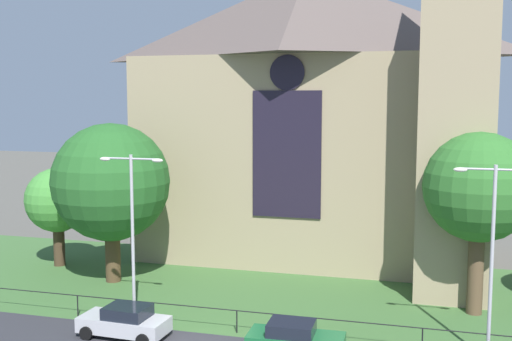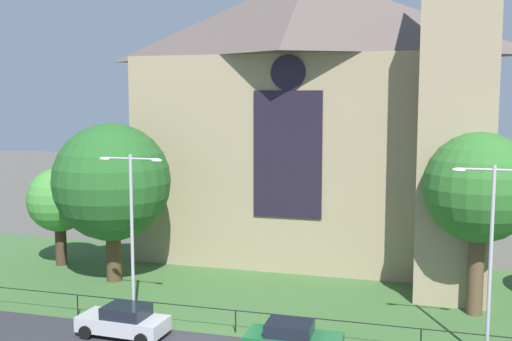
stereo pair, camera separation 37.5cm
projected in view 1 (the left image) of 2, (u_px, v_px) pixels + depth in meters
The scene contains 11 objects.
ground at pixel (259, 286), 37.61m from camera, with size 160.00×160.00×0.00m, color #56544C.
grass_verge at pixel (249, 296), 35.70m from camera, with size 120.00×20.00×0.01m, color #3D6633.
church_building at pixel (315, 112), 44.16m from camera, with size 23.20×16.20×26.00m.
iron_railing at pixel (237, 313), 30.06m from camera, with size 34.53×0.07×1.13m.
tree_left_far at pixel (58, 201), 41.90m from camera, with size 4.29×4.29×6.61m.
tree_left_near at pixel (111, 183), 38.04m from camera, with size 7.16×7.16×9.75m.
tree_right_near at pixel (479, 188), 32.15m from camera, with size 5.67×5.67×9.54m.
streetlamp_near at pixel (132, 217), 30.90m from camera, with size 3.37×0.26×8.48m.
streetlamp_far at pixel (493, 238), 26.44m from camera, with size 3.37×0.26×8.46m.
parked_car_silver at pixel (125, 321), 29.60m from camera, with size 4.27×2.17×1.51m.
parked_car_green at pixel (295, 339), 27.43m from camera, with size 4.24×2.11×1.51m.
Camera 1 is at (9.68, -25.27, 11.20)m, focal length 44.08 mm.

